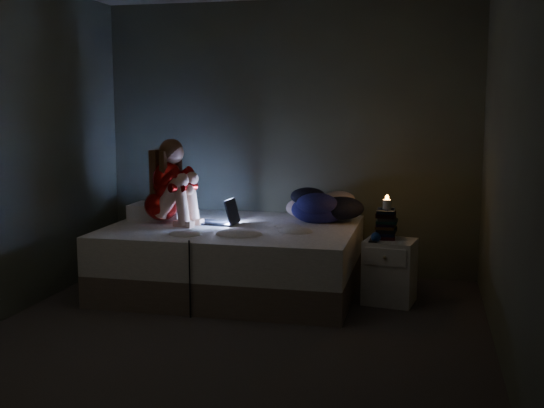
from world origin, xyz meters
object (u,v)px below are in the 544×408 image
(bed, at_px, (233,258))
(laptop, at_px, (217,211))
(candle, at_px, (387,203))
(phone, at_px, (375,241))
(woman, at_px, (161,181))
(nightstand, at_px, (390,271))

(bed, relative_size, laptop, 6.30)
(candle, height_order, phone, candle)
(woman, relative_size, nightstand, 1.43)
(woman, height_order, nightstand, woman)
(phone, bearing_deg, bed, 165.34)
(bed, distance_m, nightstand, 1.36)
(nightstand, bearing_deg, woman, -172.12)
(nightstand, xyz_separation_m, phone, (-0.11, -0.10, 0.27))
(woman, xyz_separation_m, phone, (1.90, -0.15, -0.43))
(nightstand, relative_size, candle, 6.61)
(laptop, relative_size, nightstand, 0.64)
(woman, height_order, candle, woman)
(woman, xyz_separation_m, nightstand, (2.01, -0.05, -0.70))
(nightstand, distance_m, phone, 0.31)
(laptop, distance_m, nightstand, 1.58)
(laptop, bearing_deg, candle, 3.98)
(phone, bearing_deg, candle, 59.67)
(laptop, distance_m, phone, 1.43)
(laptop, height_order, phone, laptop)
(bed, relative_size, phone, 15.14)
(bed, xyz_separation_m, phone, (1.25, -0.16, 0.24))
(woman, relative_size, phone, 5.41)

